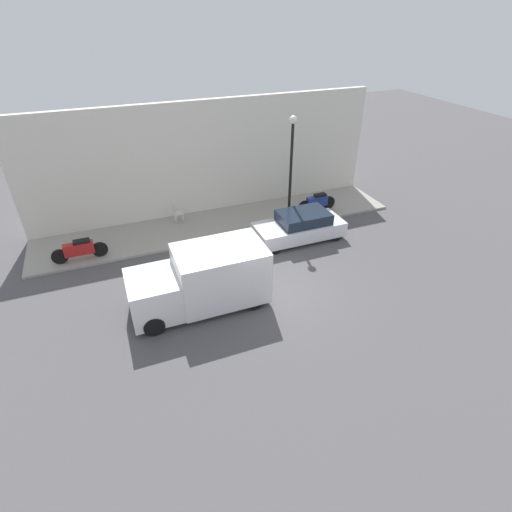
{
  "coord_description": "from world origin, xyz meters",
  "views": [
    {
      "loc": [
        -10.54,
        4.56,
        8.83
      ],
      "look_at": [
        1.38,
        -0.18,
        0.6
      ],
      "focal_mm": 28.0,
      "sensor_mm": 36.0,
      "label": 1
    }
  ],
  "objects_px": {
    "motorcycle_red": "(79,249)",
    "motorcycle_blue": "(317,202)",
    "delivery_van": "(201,280)",
    "streetlamp": "(291,157)",
    "cafe_chair": "(177,212)",
    "parked_car": "(300,226)"
  },
  "relations": [
    {
      "from": "delivery_van",
      "to": "motorcycle_red",
      "type": "distance_m",
      "value": 5.8
    },
    {
      "from": "streetlamp",
      "to": "motorcycle_blue",
      "type": "bearing_deg",
      "value": -73.24
    },
    {
      "from": "delivery_van",
      "to": "cafe_chair",
      "type": "xyz_separation_m",
      "value": [
        6.15,
        -0.48,
        -0.44
      ]
    },
    {
      "from": "delivery_van",
      "to": "cafe_chair",
      "type": "bearing_deg",
      "value": -4.44
    },
    {
      "from": "cafe_chair",
      "to": "motorcycle_blue",
      "type": "bearing_deg",
      "value": -101.7
    },
    {
      "from": "parked_car",
      "to": "delivery_van",
      "type": "xyz_separation_m",
      "value": [
        -2.82,
        5.13,
        0.44
      ]
    },
    {
      "from": "motorcycle_red",
      "to": "cafe_chair",
      "type": "relative_size",
      "value": 2.39
    },
    {
      "from": "delivery_van",
      "to": "motorcycle_red",
      "type": "height_order",
      "value": "delivery_van"
    },
    {
      "from": "motorcycle_red",
      "to": "streetlamp",
      "type": "distance_m",
      "value": 9.44
    },
    {
      "from": "delivery_van",
      "to": "cafe_chair",
      "type": "distance_m",
      "value": 6.19
    },
    {
      "from": "streetlamp",
      "to": "motorcycle_red",
      "type": "bearing_deg",
      "value": 89.25
    },
    {
      "from": "parked_car",
      "to": "motorcycle_blue",
      "type": "distance_m",
      "value": 2.77
    },
    {
      "from": "motorcycle_red",
      "to": "cafe_chair",
      "type": "height_order",
      "value": "cafe_chair"
    },
    {
      "from": "streetlamp",
      "to": "cafe_chair",
      "type": "height_order",
      "value": "streetlamp"
    },
    {
      "from": "delivery_van",
      "to": "streetlamp",
      "type": "relative_size",
      "value": 0.94
    },
    {
      "from": "motorcycle_red",
      "to": "motorcycle_blue",
      "type": "xyz_separation_m",
      "value": [
        0.42,
        -10.85,
        0.0
      ]
    },
    {
      "from": "motorcycle_blue",
      "to": "streetlamp",
      "type": "xyz_separation_m",
      "value": [
        -0.54,
        1.79,
        2.64
      ]
    },
    {
      "from": "motorcycle_blue",
      "to": "cafe_chair",
      "type": "xyz_separation_m",
      "value": [
        1.37,
        6.59,
        0.02
      ]
    },
    {
      "from": "streetlamp",
      "to": "cafe_chair",
      "type": "bearing_deg",
      "value": 68.37
    },
    {
      "from": "parked_car",
      "to": "motorcycle_blue",
      "type": "xyz_separation_m",
      "value": [
        1.97,
        -1.94,
        -0.02
      ]
    },
    {
      "from": "motorcycle_blue",
      "to": "parked_car",
      "type": "bearing_deg",
      "value": 135.43
    },
    {
      "from": "motorcycle_red",
      "to": "delivery_van",
      "type": "bearing_deg",
      "value": -139.12
    }
  ]
}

